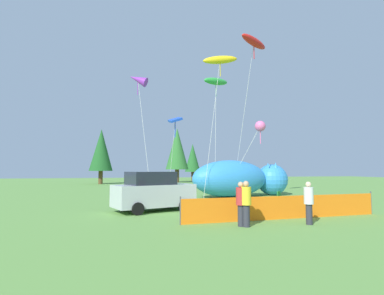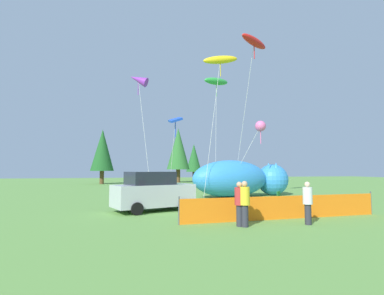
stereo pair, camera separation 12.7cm
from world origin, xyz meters
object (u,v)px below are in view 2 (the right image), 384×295
kite_red_lizard (254,42)px  kite_pink_octopus (260,126)px  inflatable_cat (240,180)px  spectator_in_black_shirt (308,201)px  kite_green_fish (216,82)px  folding_chair (281,199)px  kite_blue_box (175,121)px  spectator_in_red_shirt (245,202)px  kite_purple_delta (138,80)px  parked_car (153,192)px  kite_yellow_hero (220,60)px  spectator_in_blue_shirt (239,202)px

kite_red_lizard → kite_pink_octopus: kite_red_lizard is taller
inflatable_cat → spectator_in_black_shirt: size_ratio=5.23×
kite_green_fish → kite_pink_octopus: size_ratio=1.77×
folding_chair → inflatable_cat: inflatable_cat is taller
kite_blue_box → kite_pink_octopus: kite_blue_box is taller
spectator_in_red_shirt → kite_red_lizard: size_ratio=0.14×
inflatable_cat → kite_purple_delta: size_ratio=0.84×
spectator_in_red_shirt → folding_chair: bearing=47.6°
inflatable_cat → kite_green_fish: bearing=106.8°
parked_car → kite_yellow_hero: kite_yellow_hero is taller
spectator_in_blue_shirt → spectator_in_red_shirt: bearing=-44.8°
spectator_in_blue_shirt → kite_blue_box: kite_blue_box is taller
kite_green_fish → kite_pink_octopus: kite_green_fish is taller
parked_car → kite_red_lizard: 13.97m
parked_car → inflatable_cat: 9.65m
spectator_in_red_shirt → kite_pink_octopus: (5.42, 9.65, 4.31)m
kite_purple_delta → kite_pink_octopus: (8.63, -4.67, -4.26)m
kite_purple_delta → kite_green_fish: (6.48, -0.92, 0.03)m
kite_pink_octopus → inflatable_cat: bearing=121.2°
folding_chair → kite_purple_delta: 15.20m
inflatable_cat → kite_yellow_hero: size_ratio=0.78×
spectator_in_black_shirt → spectator_in_blue_shirt: bearing=173.9°
folding_chair → kite_green_fish: 12.77m
kite_yellow_hero → kite_red_lizard: (2.26, -1.15, 1.15)m
kite_red_lizard → kite_pink_octopus: 6.31m
spectator_in_red_shirt → kite_purple_delta: size_ratio=0.16×
parked_car → kite_blue_box: bearing=51.5°
folding_chair → spectator_in_black_shirt: (-1.45, -4.49, 0.36)m
folding_chair → spectator_in_red_shirt: 5.90m
spectator_in_black_shirt → kite_blue_box: (-3.12, 11.51, 4.78)m
parked_car → spectator_in_red_shirt: (2.88, -4.97, -0.05)m
kite_green_fish → spectator_in_blue_shirt: bearing=-104.5°
spectator_in_red_shirt → kite_yellow_hero: bearing=75.7°
spectator_in_black_shirt → kite_red_lizard: size_ratio=0.14×
spectator_in_black_shirt → kite_purple_delta: size_ratio=0.16×
kite_red_lizard → kite_pink_octopus: (0.42, 0.04, -6.30)m
folding_chair → spectator_in_blue_shirt: spectator_in_blue_shirt is taller
inflatable_cat → spectator_in_red_shirt: size_ratio=5.09×
parked_car → kite_green_fish: kite_green_fish is taller
spectator_in_red_shirt → kite_red_lizard: 15.17m
folding_chair → kite_blue_box: kite_blue_box is taller
inflatable_cat → kite_red_lizard: 10.39m
spectator_in_black_shirt → kite_green_fish: 16.07m
spectator_in_black_shirt → parked_car: bearing=136.6°
spectator_in_black_shirt → kite_purple_delta: (-5.73, 14.46, 8.59)m
spectator_in_blue_shirt → kite_purple_delta: size_ratio=0.16×
spectator_in_red_shirt → spectator_in_black_shirt: size_ratio=1.03×
parked_car → kite_green_fish: 13.48m
inflatable_cat → spectator_in_black_shirt: inflatable_cat is taller
spectator_in_red_shirt → kite_pink_octopus: size_ratio=0.30×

